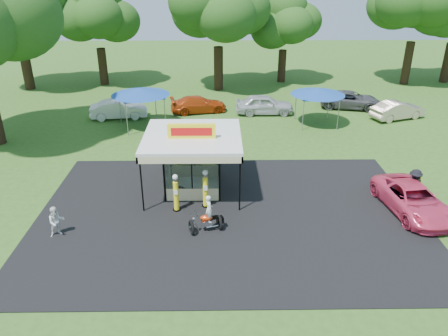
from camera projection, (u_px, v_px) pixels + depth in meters
The scene contains 25 objects.
ground at pixel (230, 236), 21.13m from camera, with size 120.00×120.00×0.00m, color #305A1C.
asphalt_apron at pixel (229, 215), 22.93m from camera, with size 20.00×14.00×0.04m, color black.
gas_station_kiosk at pixel (193, 161), 24.87m from camera, with size 5.40×5.40×4.18m.
gas_pump_left at pixel (176, 194), 22.91m from camera, with size 0.40×0.40×2.15m.
gas_pump_right at pixel (205, 189), 23.28m from camera, with size 0.41×0.41×2.20m.
motorcycle at pixel (208, 217), 21.28m from camera, with size 1.78×1.23×2.02m.
spare_tires at pixel (181, 192), 24.56m from camera, with size 0.79×0.48×0.68m.
a_frame_sign at pixel (407, 211), 22.48m from camera, with size 0.51×0.52×0.86m.
kiosk_car at pixel (196, 166), 27.42m from camera, with size 1.13×2.82×0.96m, color yellow.
pink_sedan at pixel (413, 199), 22.93m from camera, with size 2.48×5.37×1.49m, color #EA3F69.
spectator_west at pixel (56, 221), 20.89m from camera, with size 0.76×0.59×1.56m, color white.
spectator_east_a at pixel (414, 186), 23.88m from camera, with size 1.25×0.72×1.93m, color black.
spectator_east_b at pixel (415, 183), 24.47m from camera, with size 0.96×0.40×1.64m, color gray.
bg_car_a at pixel (119, 109), 37.04m from camera, with size 1.65×4.73×1.56m, color silver.
bg_car_b at pixel (198, 104), 38.57m from camera, with size 2.00×4.91×1.43m, color #BA3D0E.
bg_car_c at pixel (264, 104), 38.08m from camera, with size 2.01×4.99×1.70m, color silver.
bg_car_d at pixel (351, 100), 39.69m from camera, with size 2.53×5.49×1.53m, color #4E4D4F.
bg_car_e at pixel (398, 110), 36.88m from camera, with size 1.63×4.67×1.54m, color #BEA891.
tent_west at pixel (140, 92), 34.15m from camera, with size 4.57×4.57×3.20m.
tent_east at pixel (318, 92), 34.78m from camera, with size 4.32×4.32×3.02m.
oak_far_a at pixel (15, 9), 42.80m from camera, with size 10.62×10.62×12.59m.
oak_far_b at pixel (97, 19), 45.04m from camera, with size 8.98×8.98×10.72m.
oak_far_c at pixel (218, 10), 42.62m from camera, with size 10.54×10.54×12.42m.
oak_far_d at pixel (284, 24), 46.45m from camera, with size 8.10×8.10×9.65m.
oak_far_e at pixel (417, 7), 44.74m from camera, with size 10.52×10.52×12.52m.
Camera 1 is at (-0.56, -17.72, 11.96)m, focal length 35.00 mm.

